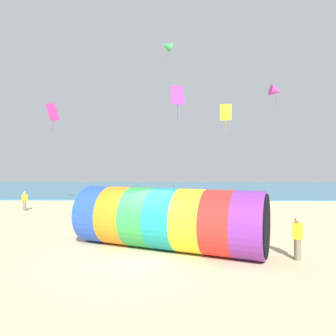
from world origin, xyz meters
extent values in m
plane|color=#CCBA8C|center=(0.00, 0.00, 0.00)|extent=(120.00, 120.00, 0.00)
cube|color=teal|center=(0.00, 39.74, 0.05)|extent=(120.00, 40.00, 0.10)
cylinder|color=blue|center=(-2.16, 2.67, 1.28)|extent=(2.04, 2.81, 2.56)
cylinder|color=orange|center=(-1.11, 2.23, 1.28)|extent=(2.04, 2.81, 2.56)
cylinder|color=green|center=(-0.06, 1.80, 1.28)|extent=(2.04, 2.81, 2.56)
cylinder|color=teal|center=(1.00, 1.36, 1.28)|extent=(2.04, 2.81, 2.56)
cylinder|color=yellow|center=(2.05, 0.92, 1.28)|extent=(2.04, 2.81, 2.56)
cylinder|color=red|center=(3.11, 0.48, 1.28)|extent=(2.04, 2.81, 2.56)
cylinder|color=purple|center=(4.16, 0.05, 1.28)|extent=(2.04, 2.81, 2.56)
cylinder|color=black|center=(4.71, -0.18, 1.28)|extent=(0.96, 2.20, 2.36)
cylinder|color=#726651|center=(5.88, -0.06, 0.39)|extent=(0.24, 0.24, 0.78)
cube|color=yellow|center=(5.88, -0.06, 1.08)|extent=(0.42, 0.34, 0.59)
sphere|color=tan|center=(5.88, -0.06, 1.50)|extent=(0.21, 0.21, 0.21)
cube|color=#D1339E|center=(-9.34, 14.68, 8.30)|extent=(1.21, 0.97, 1.41)
cylinder|color=#7D1E5E|center=(-9.34, 14.68, 7.25)|extent=(0.03, 0.03, 1.52)
cone|color=#D1339E|center=(10.74, 16.75, 10.58)|extent=(1.23, 1.07, 1.17)
cylinder|color=#7D1E5E|center=(10.74, 16.75, 9.76)|extent=(0.03, 0.03, 1.09)
cone|color=green|center=(0.78, 10.48, 12.28)|extent=(1.00, 0.89, 0.83)
cylinder|color=#1E642A|center=(0.78, 10.48, 11.74)|extent=(0.03, 0.03, 0.72)
cube|color=yellow|center=(4.02, 4.58, 6.36)|extent=(0.58, 0.13, 0.85)
cylinder|color=olive|center=(4.02, 4.58, 5.77)|extent=(0.03, 0.03, 0.85)
cube|color=purple|center=(1.57, 13.36, 9.40)|extent=(1.23, 0.79, 1.65)
cylinder|color=#4C1E6B|center=(1.57, 13.36, 8.24)|extent=(0.03, 0.03, 1.69)
cylinder|color=#726651|center=(-10.59, 12.25, 0.38)|extent=(0.24, 0.24, 0.75)
cube|color=yellow|center=(-10.59, 12.25, 1.03)|extent=(0.38, 0.42, 0.56)
sphere|color=beige|center=(-10.59, 12.25, 1.44)|extent=(0.20, 0.20, 0.20)
camera|label=1|loc=(1.31, -11.23, 3.43)|focal=32.00mm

